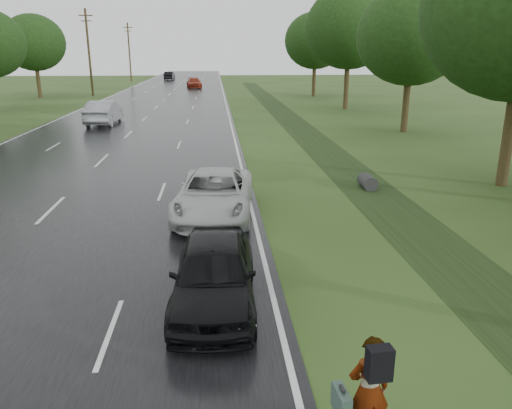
{
  "coord_description": "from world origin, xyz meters",
  "views": [
    {
      "loc": [
        5.58,
        -8.53,
        5.14
      ],
      "look_at": [
        6.61,
        3.94,
        1.3
      ],
      "focal_mm": 35.0,
      "sensor_mm": 36.0,
      "label": 1
    }
  ],
  "objects_px": {
    "pedestrian": "(368,389)",
    "dark_sedan": "(214,273)",
    "silver_sedan": "(104,112)",
    "white_pickup": "(214,194)"
  },
  "relations": [
    {
      "from": "dark_sedan",
      "to": "silver_sedan",
      "type": "bearing_deg",
      "value": 108.41
    },
    {
      "from": "silver_sedan",
      "to": "pedestrian",
      "type": "bearing_deg",
      "value": 109.15
    },
    {
      "from": "pedestrian",
      "to": "dark_sedan",
      "type": "bearing_deg",
      "value": -68.12
    },
    {
      "from": "pedestrian",
      "to": "white_pickup",
      "type": "relative_size",
      "value": 0.31
    },
    {
      "from": "white_pickup",
      "to": "dark_sedan",
      "type": "distance_m",
      "value": 6.0
    },
    {
      "from": "pedestrian",
      "to": "white_pickup",
      "type": "height_order",
      "value": "pedestrian"
    },
    {
      "from": "dark_sedan",
      "to": "silver_sedan",
      "type": "height_order",
      "value": "silver_sedan"
    },
    {
      "from": "silver_sedan",
      "to": "dark_sedan",
      "type": "bearing_deg",
      "value": 107.65
    },
    {
      "from": "pedestrian",
      "to": "white_pickup",
      "type": "xyz_separation_m",
      "value": [
        -2.03,
        9.98,
        -0.08
      ]
    },
    {
      "from": "pedestrian",
      "to": "silver_sedan",
      "type": "relative_size",
      "value": 0.31
    }
  ]
}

